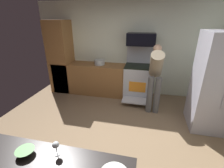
# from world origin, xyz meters

# --- Properties ---
(ground_plane) EXTENTS (5.20, 4.80, 0.02)m
(ground_plane) POSITION_xyz_m (0.00, 0.00, -0.01)
(ground_plane) COLOR #7E664A
(wall_back) EXTENTS (5.20, 0.12, 2.60)m
(wall_back) POSITION_xyz_m (0.00, 2.34, 1.30)
(wall_back) COLOR silver
(wall_back) RESTS_ON ground
(lower_cabinet_run) EXTENTS (2.40, 0.60, 0.90)m
(lower_cabinet_run) POSITION_xyz_m (-0.90, 1.98, 0.45)
(lower_cabinet_run) COLOR brown
(lower_cabinet_run) RESTS_ON ground
(cabinet_column) EXTENTS (0.60, 0.60, 2.10)m
(cabinet_column) POSITION_xyz_m (-1.90, 1.98, 1.05)
(cabinet_column) COLOR brown
(cabinet_column) RESTS_ON ground
(oven_range) EXTENTS (0.76, 1.01, 1.47)m
(oven_range) POSITION_xyz_m (0.44, 1.96, 0.50)
(oven_range) COLOR silver
(oven_range) RESTS_ON ground
(microwave) EXTENTS (0.74, 0.38, 0.32)m
(microwave) POSITION_xyz_m (0.44, 2.06, 1.63)
(microwave) COLOR black
(microwave) RESTS_ON oven_range
(refrigerator) EXTENTS (0.86, 0.79, 1.94)m
(refrigerator) POSITION_xyz_m (2.03, 0.95, 0.97)
(refrigerator) COLOR #B4B3C5
(refrigerator) RESTS_ON ground
(person_cook) EXTENTS (0.31, 0.64, 1.58)m
(person_cook) POSITION_xyz_m (0.85, 1.37, 0.94)
(person_cook) COLOR #555555
(person_cook) RESTS_ON ground
(mixing_bowl_prep) EXTENTS (0.18, 0.18, 0.06)m
(mixing_bowl_prep) POSITION_xyz_m (-0.47, -1.29, 0.93)
(mixing_bowl_prep) COLOR #579250
(mixing_bowl_prep) RESTS_ON counter_island
(wine_glass_mid) EXTENTS (0.07, 0.07, 0.15)m
(wine_glass_mid) POSITION_xyz_m (-0.17, -1.22, 1.01)
(wine_glass_mid) COLOR silver
(wine_glass_mid) RESTS_ON counter_island
(stock_pot) EXTENTS (0.30, 0.30, 0.14)m
(stock_pot) POSITION_xyz_m (-0.69, 1.98, 0.97)
(stock_pot) COLOR #AFB7B9
(stock_pot) RESTS_ON lower_cabinet_run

